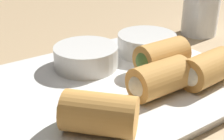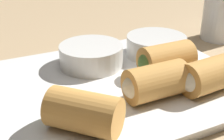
% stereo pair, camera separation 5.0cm
% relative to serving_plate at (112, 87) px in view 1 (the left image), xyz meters
% --- Properties ---
extents(table_surface, '(1.80, 1.40, 0.02)m').
position_rel_serving_plate_xyz_m(table_surface, '(0.02, -0.02, -0.02)').
color(table_surface, tan).
rests_on(table_surface, ground).
extents(serving_plate, '(0.33, 0.26, 0.01)m').
position_rel_serving_plate_xyz_m(serving_plate, '(0.00, 0.00, 0.00)').
color(serving_plate, white).
rests_on(serving_plate, table_surface).
extents(roll_front_left, '(0.08, 0.04, 0.04)m').
position_rel_serving_plate_xyz_m(roll_front_left, '(0.02, -0.06, 0.03)').
color(roll_front_left, '#D19347').
rests_on(roll_front_left, serving_plate).
extents(roll_front_right, '(0.08, 0.08, 0.04)m').
position_rel_serving_plate_xyz_m(roll_front_right, '(-0.07, -0.07, 0.03)').
color(roll_front_right, '#D19347').
rests_on(roll_front_right, serving_plate).
extents(roll_back_left, '(0.08, 0.05, 0.04)m').
position_rel_serving_plate_xyz_m(roll_back_left, '(0.09, -0.07, 0.03)').
color(roll_back_left, '#D19347').
rests_on(roll_back_left, serving_plate).
extents(roll_back_right, '(0.08, 0.04, 0.04)m').
position_rel_serving_plate_xyz_m(roll_back_right, '(0.07, -0.01, 0.03)').
color(roll_back_right, '#D19347').
rests_on(roll_back_right, serving_plate).
extents(dipping_bowl_near, '(0.09, 0.09, 0.03)m').
position_rel_serving_plate_xyz_m(dipping_bowl_near, '(-0.00, 0.06, 0.02)').
color(dipping_bowl_near, silver).
rests_on(dipping_bowl_near, serving_plate).
extents(dipping_bowl_far, '(0.09, 0.09, 0.03)m').
position_rel_serving_plate_xyz_m(dipping_bowl_far, '(0.10, 0.05, 0.02)').
color(dipping_bowl_far, silver).
rests_on(dipping_bowl_far, serving_plate).
extents(drinking_glass, '(0.07, 0.07, 0.09)m').
position_rel_serving_plate_xyz_m(drinking_glass, '(0.26, 0.09, 0.04)').
color(drinking_glass, silver).
rests_on(drinking_glass, table_surface).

